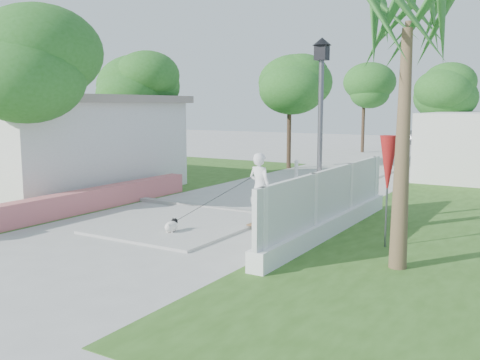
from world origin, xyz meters
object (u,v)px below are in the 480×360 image
Objects in this scene: street_lamp at (320,126)px; parked_car at (447,136)px; patio_umbrella at (388,166)px; bollard at (296,175)px; dog at (172,226)px; skateboarder at (225,197)px.

street_lamp reaches higher than parked_car.
patio_umbrella is 0.47× the size of parked_car.
street_lamp is at bearing 152.24° from patio_umbrella.
bollard is 0.47× the size of patio_umbrella.
dog is (-4.46, -1.39, -1.49)m from patio_umbrella.
skateboarder is 1.45m from dog.
dog is (-0.69, -1.14, -0.57)m from skateboarder.
bollard is at bearing -178.40° from parked_car.
dog is at bearing -162.72° from patio_umbrella.
skateboarder reaches higher than bollard.
bollard is at bearing 129.91° from patio_umbrella.
parked_car is at bearing 93.77° from street_lamp.
skateboarder is (0.83, -5.75, 0.18)m from bollard.
street_lamp is at bearing -59.04° from bollard.
patio_umbrella is at bearing 2.33° from dog.
patio_umbrella reaches higher than bollard.
dog is 28.21m from parked_car.
street_lamp reaches higher than bollard.
dog is at bearing -177.46° from parked_car.
dog is at bearing 69.88° from skateboarder.
patio_umbrella reaches higher than dog.
skateboarder is 27.05m from parked_car.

